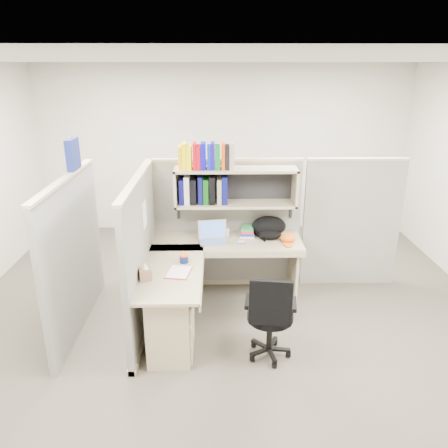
{
  "coord_description": "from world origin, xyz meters",
  "views": [
    {
      "loc": [
        -0.12,
        -4.15,
        2.65
      ],
      "look_at": [
        -0.04,
        0.25,
        1.05
      ],
      "focal_mm": 35.0,
      "sensor_mm": 36.0,
      "label": 1
    }
  ],
  "objects_px": {
    "desk": "(189,300)",
    "snack_canister": "(184,258)",
    "laptop": "(214,233)",
    "task_chair": "(270,329)",
    "backpack": "(269,228)"
  },
  "relations": [
    {
      "from": "laptop",
      "to": "task_chair",
      "type": "distance_m",
      "value": 1.38
    },
    {
      "from": "laptop",
      "to": "snack_canister",
      "type": "xyz_separation_m",
      "value": [
        -0.31,
        -0.54,
        -0.07
      ]
    },
    {
      "from": "snack_canister",
      "to": "task_chair",
      "type": "relative_size",
      "value": 0.1
    },
    {
      "from": "desk",
      "to": "backpack",
      "type": "height_order",
      "value": "backpack"
    },
    {
      "from": "laptop",
      "to": "snack_canister",
      "type": "bearing_deg",
      "value": -127.64
    },
    {
      "from": "desk",
      "to": "task_chair",
      "type": "relative_size",
      "value": 1.91
    },
    {
      "from": "desk",
      "to": "snack_canister",
      "type": "relative_size",
      "value": 18.52
    },
    {
      "from": "desk",
      "to": "laptop",
      "type": "bearing_deg",
      "value": 72.45
    },
    {
      "from": "laptop",
      "to": "task_chair",
      "type": "relative_size",
      "value": 0.36
    },
    {
      "from": "desk",
      "to": "snack_canister",
      "type": "bearing_deg",
      "value": 102.07
    },
    {
      "from": "laptop",
      "to": "snack_canister",
      "type": "height_order",
      "value": "laptop"
    },
    {
      "from": "desk",
      "to": "backpack",
      "type": "distance_m",
      "value": 1.38
    },
    {
      "from": "backpack",
      "to": "task_chair",
      "type": "distance_m",
      "value": 1.43
    },
    {
      "from": "desk",
      "to": "snack_canister",
      "type": "distance_m",
      "value": 0.43
    },
    {
      "from": "backpack",
      "to": "snack_canister",
      "type": "bearing_deg",
      "value": -149.47
    }
  ]
}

